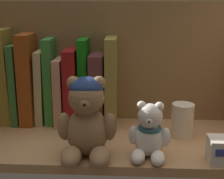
{
  "coord_description": "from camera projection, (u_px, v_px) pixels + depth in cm",
  "views": [
    {
      "loc": [
        3.21,
        -73.51,
        34.42
      ],
      "look_at": [
        -0.74,
        0.0,
        14.07
      ],
      "focal_mm": 53.81,
      "sensor_mm": 36.0,
      "label": 1
    }
  ],
  "objects": [
    {
      "name": "shelf_board",
      "position": [
        115.0,
        142.0,
        0.8
      ],
      "size": [
        64.22,
        27.58,
        2.0
      ],
      "primitive_type": "cube",
      "color": "tan",
      "rests_on": "ground"
    },
    {
      "name": "book_3",
      "position": [
        42.0,
        86.0,
        0.89
      ],
      "size": [
        2.45,
        10.02,
        19.22
      ],
      "primitive_type": "cube",
      "rotation": [
        0.0,
        0.03,
        0.0
      ],
      "color": "tan",
      "rests_on": "shelf_board"
    },
    {
      "name": "book_6",
      "position": [
        73.0,
        85.0,
        0.89
      ],
      "size": [
        3.07,
        12.73,
        19.71
      ],
      "primitive_type": "cube",
      "color": "maroon",
      "rests_on": "shelf_board"
    },
    {
      "name": "teddy_bear_larger",
      "position": [
        87.0,
        120.0,
        0.69
      ],
      "size": [
        12.46,
        12.63,
        17.12
      ],
      "color": "#93704C",
      "rests_on": "shelf_board"
    },
    {
      "name": "shelf_back_panel",
      "position": [
        118.0,
        65.0,
        0.89
      ],
      "size": [
        66.62,
        1.2,
        33.57
      ],
      "primitive_type": "cube",
      "color": "olive",
      "rests_on": "ground"
    },
    {
      "name": "book_1",
      "position": [
        19.0,
        83.0,
        0.89
      ],
      "size": [
        1.78,
        12.11,
        20.83
      ],
      "primitive_type": "cube",
      "color": "#326B31",
      "rests_on": "shelf_board"
    },
    {
      "name": "book_0",
      "position": [
        8.0,
        76.0,
        0.89
      ],
      "size": [
        3.61,
        10.69,
        24.69
      ],
      "primitive_type": "cube",
      "rotation": [
        0.0,
        -0.02,
        0.0
      ],
      "color": "olive",
      "rests_on": "shelf_board"
    },
    {
      "name": "book_7",
      "position": [
        85.0,
        81.0,
        0.88
      ],
      "size": [
        2.3,
        9.7,
        22.28
      ],
      "primitive_type": "cube",
      "color": "#147613",
      "rests_on": "shelf_board"
    },
    {
      "name": "book_4",
      "position": [
        51.0,
        80.0,
        0.88
      ],
      "size": [
        2.12,
        10.05,
        22.31
      ],
      "primitive_type": "cube",
      "color": "#358433",
      "rests_on": "shelf_board"
    },
    {
      "name": "book_8",
      "position": [
        98.0,
        88.0,
        0.88
      ],
      "size": [
        3.59,
        12.17,
        18.52
      ],
      "primitive_type": "cube",
      "color": "brown",
      "rests_on": "shelf_board"
    },
    {
      "name": "book_5",
      "position": [
        61.0,
        90.0,
        0.89
      ],
      "size": [
        2.09,
        12.86,
        17.35
      ],
      "primitive_type": "cube",
      "color": "tan",
      "rests_on": "shelf_board"
    },
    {
      "name": "teddy_bear_smaller",
      "position": [
        149.0,
        134.0,
        0.69
      ],
      "size": [
        8.86,
        9.12,
        12.0
      ],
      "color": "white",
      "rests_on": "shelf_board"
    },
    {
      "name": "book_2",
      "position": [
        30.0,
        78.0,
        0.89
      ],
      "size": [
        3.41,
        12.47,
        23.54
      ],
      "primitive_type": "cube",
      "color": "#8E4116",
      "rests_on": "shelf_board"
    },
    {
      "name": "book_9",
      "position": [
        111.0,
        80.0,
        0.88
      ],
      "size": [
        2.8,
        13.26,
        22.75
      ],
      "primitive_type": "cube",
      "color": "olive",
      "rests_on": "shelf_board"
    },
    {
      "name": "pillar_candle",
      "position": [
        182.0,
        120.0,
        0.8
      ],
      "size": [
        5.31,
        5.31,
        8.12
      ],
      "primitive_type": "cylinder",
      "color": "silver",
      "rests_on": "shelf_board"
    }
  ]
}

